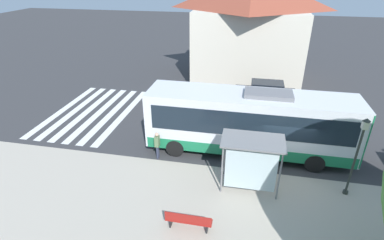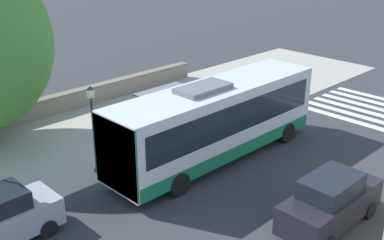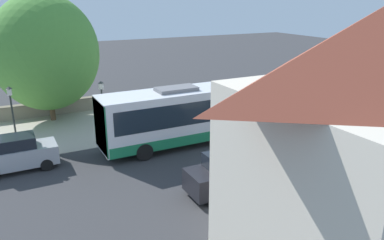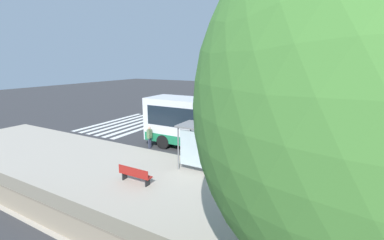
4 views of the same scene
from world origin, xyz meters
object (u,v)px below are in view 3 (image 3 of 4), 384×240
at_px(bus, 189,114).
at_px(street_lamp_near, 13,116).
at_px(shade_tree, 45,53).
at_px(parked_car_far_lane, 232,173).
at_px(bus_shelter, 165,99).
at_px(street_lamp_far, 103,106).
at_px(parked_car_behind_bus, 18,154).
at_px(bench, 176,107).
at_px(pedestrian, 238,112).

distance_m(bus, street_lamp_near, 10.11).
height_order(shade_tree, parked_car_far_lane, shade_tree).
bearing_deg(parked_car_far_lane, shade_tree, -158.86).
bearing_deg(bus, parked_car_far_lane, -8.90).
xyz_separation_m(bus_shelter, parked_car_far_lane, (9.78, -0.83, -1.18)).
bearing_deg(bus, street_lamp_near, -104.38).
bearing_deg(shade_tree, street_lamp_near, -23.54).
relative_size(street_lamp_far, parked_car_behind_bus, 1.00).
xyz_separation_m(bench, parked_car_behind_bus, (5.57, -11.96, 0.44)).
relative_size(bus_shelter, bench, 1.51).
bearing_deg(shade_tree, bench, 73.97).
bearing_deg(pedestrian, bus_shelter, -108.01).
height_order(bus, street_lamp_far, street_lamp_far).
relative_size(bus, parked_car_far_lane, 2.51).
bearing_deg(parked_car_far_lane, street_lamp_near, -135.88).
relative_size(bus_shelter, pedestrian, 1.79).
height_order(bus_shelter, pedestrian, bus_shelter).
distance_m(bus, pedestrian, 5.19).
xyz_separation_m(bench, shade_tree, (-2.61, -9.08, 4.60)).
height_order(pedestrian, bench, pedestrian).
distance_m(bus_shelter, parked_car_far_lane, 9.88).
height_order(bus_shelter, street_lamp_near, street_lamp_near).
height_order(bus, pedestrian, bus).
distance_m(bus, shade_tree, 11.76).
distance_m(bus_shelter, parked_car_behind_bus, 10.07).
xyz_separation_m(pedestrian, street_lamp_far, (-1.13, -9.48, 1.43)).
height_order(bus, parked_car_behind_bus, bus).
bearing_deg(parked_car_far_lane, bus, 171.10).
xyz_separation_m(bus, shade_tree, (-8.91, -6.99, 3.16)).
height_order(bus, bench, bus).
xyz_separation_m(bench, street_lamp_far, (3.55, -6.75, 1.87)).
relative_size(street_lamp_near, parked_car_far_lane, 0.94).
height_order(pedestrian, street_lamp_far, street_lamp_far).
bearing_deg(parked_car_behind_bus, bus_shelter, 104.61).
height_order(street_lamp_near, shade_tree, shade_tree).
xyz_separation_m(bus, pedestrian, (-1.62, 4.82, -1.01)).
distance_m(street_lamp_near, shade_tree, 7.45).
distance_m(bus, bus_shelter, 3.27).
xyz_separation_m(pedestrian, street_lamp_near, (-0.89, -14.60, 1.58)).
xyz_separation_m(street_lamp_far, parked_car_behind_bus, (2.02, -5.21, -1.43)).
bearing_deg(parked_car_behind_bus, street_lamp_near, 177.11).
bearing_deg(street_lamp_near, bus, 75.62).
bearing_deg(street_lamp_far, parked_car_far_lane, 21.42).
bearing_deg(parked_car_far_lane, parked_car_behind_bus, -129.35).
bearing_deg(bus, bus_shelter, -176.54).
bearing_deg(parked_car_behind_bus, shade_tree, 160.61).
xyz_separation_m(bus, parked_car_far_lane, (6.52, -1.02, -0.97)).
bearing_deg(bench, parked_car_behind_bus, -65.03).
relative_size(bench, shade_tree, 0.20).
bearing_deg(bus_shelter, shade_tree, -129.78).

